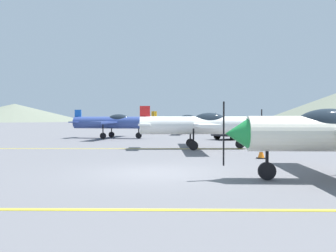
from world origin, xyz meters
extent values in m
plane|color=slate|center=(0.00, 0.00, 0.00)|extent=(400.00, 400.00, 0.00)
cube|color=yellow|center=(0.00, -4.79, 0.01)|extent=(80.00, 0.16, 0.01)
cube|color=yellow|center=(0.00, 8.89, 0.01)|extent=(80.00, 0.16, 0.01)
cone|color=#1E8C3F|center=(2.46, -1.33, 1.37)|extent=(0.68, 0.89, 0.88)
cube|color=black|center=(2.09, -1.33, 1.37)|extent=(0.04, 0.11, 1.88)
ellipsoid|color=#1E2833|center=(5.15, -1.39, 1.68)|extent=(1.90, 0.89, 0.85)
cylinder|color=black|center=(3.36, -1.35, 0.74)|extent=(0.09, 0.09, 0.95)
cylinder|color=black|center=(3.36, -1.35, 0.26)|extent=(0.53, 0.12, 0.53)
cylinder|color=white|center=(1.90, 9.01, 1.37)|extent=(6.44, 1.26, 1.04)
cone|color=red|center=(5.43, 9.14, 1.37)|extent=(0.69, 0.90, 0.88)
cube|color=black|center=(5.81, 9.15, 1.37)|extent=(0.04, 0.11, 1.88)
ellipsoid|color=#1E2833|center=(2.75, 9.04, 1.68)|extent=(1.91, 0.91, 0.85)
cube|color=white|center=(2.28, 9.03, 1.41)|extent=(1.32, 8.32, 0.15)
cube|color=white|center=(-1.02, 8.91, 1.41)|extent=(0.74, 2.47, 0.09)
cube|color=red|center=(-1.02, 8.91, 1.93)|extent=(0.60, 0.13, 1.13)
cylinder|color=black|center=(4.53, 9.10, 0.74)|extent=(0.09, 0.09, 0.95)
cylinder|color=black|center=(4.53, 9.10, 0.26)|extent=(0.53, 0.13, 0.53)
cylinder|color=black|center=(1.75, 7.97, 0.74)|extent=(0.09, 0.09, 0.95)
cylinder|color=black|center=(1.75, 7.97, 0.26)|extent=(0.53, 0.13, 0.53)
cylinder|color=black|center=(1.67, 10.04, 0.74)|extent=(0.09, 0.09, 0.95)
cylinder|color=black|center=(1.67, 10.04, 0.26)|extent=(0.53, 0.13, 0.53)
cylinder|color=#33478C|center=(-4.91, 19.19, 1.37)|extent=(6.49, 2.17, 1.04)
cone|color=blue|center=(-1.44, 18.55, 1.37)|extent=(0.81, 0.99, 0.88)
cube|color=black|center=(-1.07, 18.49, 1.37)|extent=(0.06, 0.12, 1.88)
ellipsoid|color=#1E2833|center=(-4.08, 19.04, 1.68)|extent=(2.01, 1.17, 0.85)
cube|color=#33478C|center=(-4.54, 19.12, 1.41)|extent=(2.51, 8.34, 0.15)
cube|color=#33478C|center=(-7.79, 19.71, 1.41)|extent=(1.09, 2.53, 0.09)
cube|color=blue|center=(-7.79, 19.71, 1.93)|extent=(0.60, 0.22, 1.13)
cylinder|color=black|center=(-2.32, 18.71, 0.74)|extent=(0.09, 0.09, 0.95)
cylinder|color=black|center=(-2.32, 18.71, 0.26)|extent=(0.54, 0.21, 0.53)
cylinder|color=black|center=(-5.28, 18.20, 0.74)|extent=(0.09, 0.09, 0.95)
cylinder|color=black|center=(-5.28, 18.20, 0.26)|extent=(0.54, 0.21, 0.53)
cylinder|color=black|center=(-4.91, 20.24, 0.74)|extent=(0.09, 0.09, 0.95)
cylinder|color=black|center=(-4.91, 20.24, 0.26)|extent=(0.54, 0.21, 0.53)
cylinder|color=silver|center=(1.43, 27.82, 1.37)|extent=(6.48, 1.64, 1.04)
cone|color=#F2A519|center=(4.95, 27.48, 1.37)|extent=(0.74, 0.94, 0.88)
cube|color=black|center=(5.33, 27.44, 1.37)|extent=(0.05, 0.12, 1.88)
ellipsoid|color=#1E2833|center=(2.28, 27.74, 1.68)|extent=(1.96, 1.02, 0.85)
cube|color=silver|center=(1.81, 27.78, 1.41)|extent=(1.82, 8.35, 0.15)
cube|color=silver|center=(-1.47, 28.10, 1.41)|extent=(0.89, 2.50, 0.09)
cube|color=#F2A519|center=(-1.47, 28.10, 1.93)|extent=(0.60, 0.17, 1.13)
cylinder|color=black|center=(4.06, 27.57, 0.74)|extent=(0.09, 0.09, 0.95)
cylinder|color=black|center=(4.06, 27.57, 0.26)|extent=(0.54, 0.16, 0.53)
cylinder|color=black|center=(1.15, 26.80, 0.74)|extent=(0.09, 0.09, 0.95)
cylinder|color=black|center=(1.15, 26.80, 0.26)|extent=(0.54, 0.16, 0.53)
cylinder|color=black|center=(1.35, 28.87, 0.74)|extent=(0.09, 0.09, 0.95)
cylinder|color=black|center=(1.35, 28.87, 0.26)|extent=(0.54, 0.16, 0.53)
cube|color=black|center=(5.96, 17.94, 0.70)|extent=(4.49, 4.08, 0.75)
cube|color=black|center=(5.84, 17.85, 1.35)|extent=(2.87, 2.74, 0.55)
cylinder|color=black|center=(7.63, 18.12, 0.32)|extent=(0.64, 0.57, 0.64)
cylinder|color=black|center=(6.51, 19.53, 0.32)|extent=(0.64, 0.57, 0.64)
cylinder|color=black|center=(5.40, 16.36, 0.32)|extent=(0.64, 0.57, 0.64)
cylinder|color=black|center=(4.29, 17.77, 0.32)|extent=(0.64, 0.57, 0.64)
cube|color=black|center=(4.54, 4.09, 0.02)|extent=(0.36, 0.36, 0.04)
cone|color=orange|center=(4.54, 4.09, 0.32)|extent=(0.29, 0.29, 0.55)
cylinder|color=white|center=(4.54, 4.09, 0.34)|extent=(0.20, 0.20, 0.08)
cone|color=slate|center=(-63.90, 133.39, 3.62)|extent=(58.21, 58.21, 7.23)
camera|label=1|loc=(0.58, -11.85, 1.86)|focal=38.27mm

